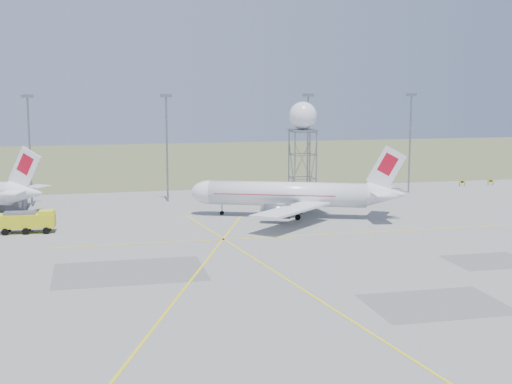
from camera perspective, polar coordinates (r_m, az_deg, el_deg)
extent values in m
plane|color=gray|center=(76.91, 5.76, -8.33)|extent=(400.00, 400.00, 0.00)
cube|color=#57693A|center=(212.12, -6.48, 2.54)|extent=(400.00, 120.00, 0.03)
cylinder|color=slate|center=(136.59, -17.64, 3.04)|extent=(0.36, 0.36, 20.00)
cube|color=slate|center=(136.04, -17.84, 7.31)|extent=(2.20, 0.50, 0.60)
cylinder|color=slate|center=(136.85, -7.14, 3.39)|extent=(0.36, 0.36, 20.00)
cube|color=slate|center=(136.30, -7.22, 7.66)|extent=(2.20, 0.50, 0.60)
cylinder|color=slate|center=(142.45, 4.16, 3.64)|extent=(0.36, 0.36, 20.00)
cube|color=slate|center=(141.92, 4.20, 7.74)|extent=(2.20, 0.50, 0.60)
cylinder|color=slate|center=(150.40, 12.21, 3.73)|extent=(0.36, 0.36, 20.00)
cube|color=slate|center=(149.90, 12.34, 7.61)|extent=(2.20, 0.50, 0.60)
cylinder|color=black|center=(163.58, 15.97, 0.59)|extent=(0.10, 0.10, 0.80)
cylinder|color=black|center=(164.16, 16.34, 0.60)|extent=(0.10, 0.10, 0.80)
cube|color=yellow|center=(163.79, 16.16, 0.79)|extent=(1.60, 0.15, 0.50)
cube|color=black|center=(163.73, 16.18, 0.78)|extent=(0.80, 0.03, 0.30)
cylinder|color=black|center=(167.07, 18.07, 0.66)|extent=(0.10, 0.10, 0.80)
cylinder|color=black|center=(167.69, 18.42, 0.67)|extent=(0.10, 0.10, 0.80)
cube|color=yellow|center=(167.31, 18.26, 0.85)|extent=(1.60, 0.15, 0.50)
cube|color=black|center=(167.24, 18.27, 0.85)|extent=(0.80, 0.03, 0.30)
cylinder|color=white|center=(120.91, 2.52, -0.16)|extent=(26.42, 13.38, 4.11)
ellipsoid|color=white|center=(122.87, -3.69, -0.03)|extent=(7.61, 6.19, 4.11)
cube|color=black|center=(123.03, -4.26, 0.27)|extent=(2.26, 2.67, 1.00)
cone|color=white|center=(120.47, 10.33, -0.17)|extent=(7.23, 6.04, 4.11)
cube|color=white|center=(119.89, 10.38, 1.86)|extent=(6.26, 2.64, 7.73)
cube|color=#B90C20|center=(119.82, 10.49, 2.20)|extent=(3.43, 1.59, 3.96)
cube|color=white|center=(123.62, 10.03, 0.30)|extent=(5.09, 6.45, 0.18)
cube|color=white|center=(117.12, 10.15, -0.17)|extent=(5.09, 6.45, 0.18)
cube|color=white|center=(130.05, 3.58, 0.00)|extent=(6.37, 16.81, 0.37)
cube|color=white|center=(111.86, 2.85, -1.41)|extent=(15.38, 14.83, 0.37)
cylinder|color=slate|center=(127.18, 2.31, -0.61)|extent=(4.87, 3.75, 2.36)
cylinder|color=slate|center=(115.49, 1.73, -1.55)|extent=(4.87, 3.75, 2.36)
cube|color=#B90C20|center=(121.10, 1.55, -0.09)|extent=(20.68, 11.21, 0.12)
cylinder|color=black|center=(123.04, -2.74, -1.63)|extent=(0.93, 0.93, 0.92)
cube|color=black|center=(121.32, 3.47, -1.78)|extent=(3.16, 6.13, 0.92)
cylinder|color=slate|center=(121.23, 3.48, -1.57)|extent=(0.32, 0.32, 1.85)
cone|color=white|center=(127.03, -17.93, -0.06)|extent=(7.16, 6.32, 4.00)
cube|color=white|center=(126.49, -18.02, 1.82)|extent=(5.81, 3.24, 7.52)
cube|color=#B90C20|center=(126.31, -17.95, 2.13)|extent=(3.21, 1.90, 3.85)
cube|color=white|center=(129.89, -17.37, 0.38)|extent=(5.38, 6.35, 0.18)
cube|color=white|center=(124.58, -18.92, -0.04)|extent=(5.38, 6.35, 0.18)
cylinder|color=slate|center=(133.93, 3.13, 1.97)|extent=(0.25, 0.25, 13.70)
cylinder|color=slate|center=(135.16, 4.85, 2.01)|extent=(0.25, 0.25, 13.70)
cylinder|color=slate|center=(139.15, 4.32, 2.21)|extent=(0.25, 0.25, 13.70)
cylinder|color=slate|center=(137.96, 2.64, 2.17)|extent=(0.25, 0.25, 13.70)
cube|color=slate|center=(135.92, 3.76, 4.96)|extent=(4.82, 4.82, 0.26)
sphere|color=white|center=(135.77, 3.78, 6.12)|extent=(5.27, 5.27, 5.27)
cube|color=yellow|center=(113.53, -17.87, -2.20)|extent=(8.54, 3.32, 2.05)
cube|color=yellow|center=(112.97, -16.40, -1.75)|extent=(2.40, 2.74, 1.30)
cube|color=black|center=(112.88, -16.07, -1.70)|extent=(0.25, 2.42, 0.93)
cube|color=slate|center=(113.47, -18.37, -1.60)|extent=(4.79, 2.53, 0.37)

